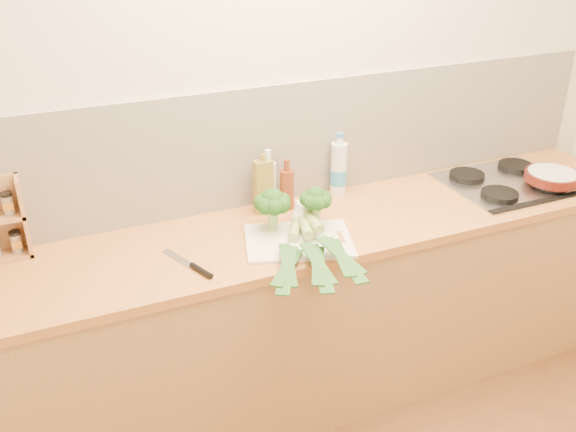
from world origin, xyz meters
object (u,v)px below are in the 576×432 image
chefs_knife (195,267)px  skillet (553,176)px  chopping_board (298,241)px  gas_hob (508,182)px

chefs_knife → skillet: bearing=-20.1°
skillet → chopping_board: bearing=-156.7°
gas_hob → chefs_knife: (-1.61, -0.15, -0.01)m
chefs_knife → skillet: (1.77, 0.04, 0.05)m
gas_hob → chopping_board: 1.17m
gas_hob → skillet: bearing=-33.5°
gas_hob → skillet: 0.20m
chopping_board → chefs_knife: (-0.44, -0.04, 0.00)m
chefs_knife → skillet: skillet is taller
gas_hob → chopping_board: bearing=-174.5°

